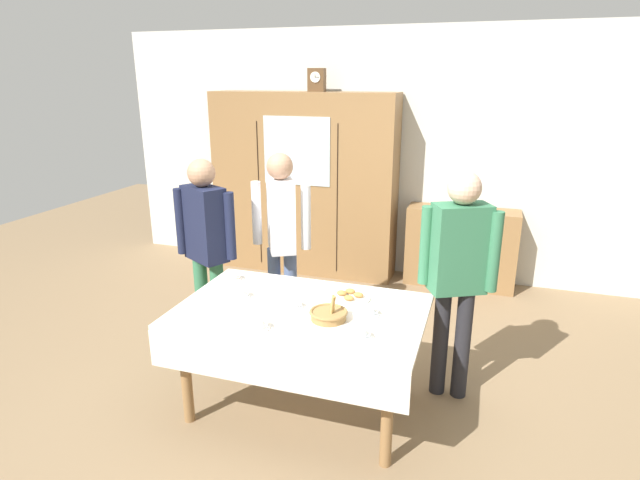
{
  "coord_description": "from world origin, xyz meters",
  "views": [
    {
      "loc": [
        1.08,
        -3.08,
        2.19
      ],
      "look_at": [
        0.0,
        0.2,
        1.09
      ],
      "focal_mm": 29.0,
      "sensor_mm": 36.0,
      "label": 1
    }
  ],
  "objects": [
    {
      "name": "spoon_front_edge",
      "position": [
        0.68,
        -0.26,
        0.75
      ],
      "size": [
        0.12,
        0.02,
        0.01
      ],
      "color": "silver",
      "rests_on": "dining_table"
    },
    {
      "name": "bread_basket",
      "position": [
        0.22,
        -0.29,
        0.78
      ],
      "size": [
        0.24,
        0.24,
        0.16
      ],
      "color": "#9E7542",
      "rests_on": "dining_table"
    },
    {
      "name": "tea_cup_back_edge",
      "position": [
        -0.45,
        -0.15,
        0.77
      ],
      "size": [
        0.13,
        0.13,
        0.06
      ],
      "color": "white",
      "rests_on": "dining_table"
    },
    {
      "name": "book_stack",
      "position": [
        0.87,
        2.41,
        0.91
      ],
      "size": [
        0.16,
        0.22,
        0.12
      ],
      "color": "#2D5184",
      "rests_on": "bookshelf_low"
    },
    {
      "name": "ground_plane",
      "position": [
        0.0,
        0.0,
        0.0
      ],
      "size": [
        12.0,
        12.0,
        0.0
      ],
      "primitive_type": "plane",
      "color": "#846B4C",
      "rests_on": "ground"
    },
    {
      "name": "bookshelf_low",
      "position": [
        0.87,
        2.41,
        0.43
      ],
      "size": [
        1.15,
        0.35,
        0.85
      ],
      "color": "olive",
      "rests_on": "ground"
    },
    {
      "name": "person_behind_table_left",
      "position": [
        -0.52,
        0.75,
        0.97
      ],
      "size": [
        0.52,
        0.41,
        1.61
      ],
      "color": "slate",
      "rests_on": "ground"
    },
    {
      "name": "spoon_far_right",
      "position": [
        -0.15,
        0.14,
        0.75
      ],
      "size": [
        0.12,
        0.02,
        0.01
      ],
      "color": "silver",
      "rests_on": "dining_table"
    },
    {
      "name": "wall_cabinet",
      "position": [
        -0.9,
        2.35,
        1.02
      ],
      "size": [
        2.09,
        0.46,
        2.03
      ],
      "color": "olive",
      "rests_on": "ground"
    },
    {
      "name": "tea_cup_mid_right",
      "position": [
        -0.14,
        -0.54,
        0.77
      ],
      "size": [
        0.13,
        0.13,
        0.06
      ],
      "color": "white",
      "rests_on": "dining_table"
    },
    {
      "name": "spoon_back_edge",
      "position": [
        -0.1,
        -0.02,
        0.75
      ],
      "size": [
        0.12,
        0.02,
        0.01
      ],
      "color": "silver",
      "rests_on": "dining_table"
    },
    {
      "name": "mantel_clock",
      "position": [
        -0.75,
        2.35,
        2.15
      ],
      "size": [
        0.18,
        0.11,
        0.24
      ],
      "color": "brown",
      "rests_on": "wall_cabinet"
    },
    {
      "name": "tea_cup_far_left",
      "position": [
        -0.65,
        0.12,
        0.77
      ],
      "size": [
        0.13,
        0.13,
        0.06
      ],
      "color": "white",
      "rests_on": "dining_table"
    },
    {
      "name": "person_by_cabinet",
      "position": [
        0.94,
        0.28,
        0.98
      ],
      "size": [
        0.52,
        0.34,
        1.62
      ],
      "color": "#232328",
      "rests_on": "ground"
    },
    {
      "name": "tea_cup_near_right",
      "position": [
        0.45,
        -0.16,
        0.77
      ],
      "size": [
        0.13,
        0.13,
        0.06
      ],
      "color": "white",
      "rests_on": "dining_table"
    },
    {
      "name": "tea_cup_mid_left",
      "position": [
        0.47,
        -0.47,
        0.77
      ],
      "size": [
        0.13,
        0.13,
        0.06
      ],
      "color": "white",
      "rests_on": "dining_table"
    },
    {
      "name": "person_near_right_end",
      "position": [
        -1.0,
        0.34,
        0.97
      ],
      "size": [
        0.52,
        0.35,
        1.59
      ],
      "color": "#33704C",
      "rests_on": "ground"
    },
    {
      "name": "dining_table",
      "position": [
        0.0,
        -0.23,
        0.64
      ],
      "size": [
        1.6,
        1.03,
        0.74
      ],
      "color": "olive",
      "rests_on": "ground"
    },
    {
      "name": "back_wall",
      "position": [
        0.0,
        2.65,
        1.35
      ],
      "size": [
        6.4,
        0.1,
        2.7
      ],
      "primitive_type": "cube",
      "color": "silver",
      "rests_on": "ground"
    },
    {
      "name": "pastry_plate",
      "position": [
        0.26,
        0.06,
        0.76
      ],
      "size": [
        0.28,
        0.28,
        0.05
      ],
      "color": "white",
      "rests_on": "dining_table"
    },
    {
      "name": "tea_cup_front_edge",
      "position": [
        -0.05,
        -0.2,
        0.77
      ],
      "size": [
        0.13,
        0.13,
        0.06
      ],
      "color": "white",
      "rests_on": "dining_table"
    }
  ]
}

